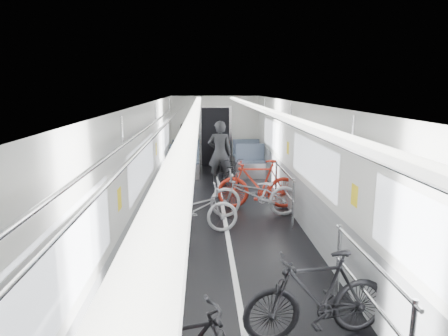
% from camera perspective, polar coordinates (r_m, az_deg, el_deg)
% --- Properties ---
extents(car_shell, '(3.02, 14.01, 2.41)m').
position_cam_1_polar(car_shell, '(8.71, -0.13, 1.12)').
color(car_shell, black).
rests_on(car_shell, ground).
extents(bike_left_far, '(1.79, 0.80, 0.91)m').
position_cam_1_polar(bike_left_far, '(7.47, -4.64, -5.99)').
color(bike_left_far, '#ACACB0').
rests_on(bike_left_far, floor).
extents(bike_right_near, '(1.70, 0.69, 0.99)m').
position_cam_1_polar(bike_right_near, '(4.61, 13.12, -17.32)').
color(bike_right_near, black).
rests_on(bike_right_near, floor).
extents(bike_right_mid, '(1.91, 0.73, 0.99)m').
position_cam_1_polar(bike_right_mid, '(8.42, 4.44, -3.70)').
color(bike_right_mid, '#9C9BA0').
rests_on(bike_right_mid, floor).
extents(bike_right_far, '(1.88, 0.64, 1.11)m').
position_cam_1_polar(bike_right_far, '(9.00, 4.91, -2.31)').
color(bike_right_far, '#A62214').
rests_on(bike_right_far, floor).
extents(bike_aisle, '(1.04, 1.66, 0.82)m').
position_cam_1_polar(bike_aisle, '(11.02, 0.52, -0.47)').
color(bike_aisle, black).
rests_on(bike_aisle, floor).
extents(person_standing, '(0.70, 0.50, 1.80)m').
position_cam_1_polar(person_standing, '(11.01, -0.61, 2.12)').
color(person_standing, black).
rests_on(person_standing, floor).
extents(person_seated, '(0.77, 0.61, 1.57)m').
position_cam_1_polar(person_seated, '(12.91, -5.72, 2.93)').
color(person_seated, '#29272E').
rests_on(person_seated, floor).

